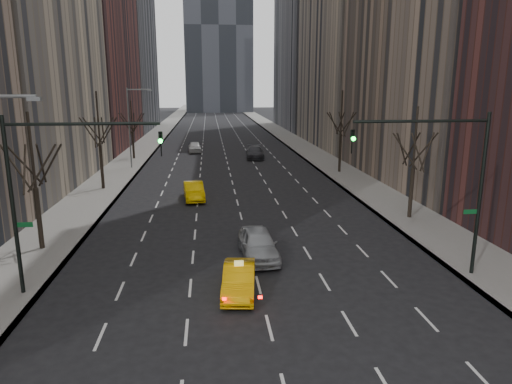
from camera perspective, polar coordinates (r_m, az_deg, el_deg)
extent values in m
cube|color=slate|center=(79.40, -13.19, 6.07)|extent=(4.50, 320.00, 0.15)
cube|color=slate|center=(80.07, 4.58, 6.42)|extent=(4.50, 320.00, 0.15)
cylinder|color=black|center=(28.95, -25.49, -2.99)|extent=(0.28, 0.28, 3.57)
cylinder|color=black|center=(28.20, -26.26, 4.68)|extent=(0.16, 0.16, 4.25)
cylinder|color=black|center=(29.06, -25.25, 3.20)|extent=(0.42, 1.80, 2.52)
cylinder|color=black|center=(28.33, -24.35, 3.06)|extent=(1.74, 0.72, 2.52)
cylinder|color=black|center=(27.59, -25.18, 2.73)|extent=(1.46, 1.25, 2.52)
cylinder|color=black|center=(27.60, -26.96, 2.56)|extent=(0.42, 1.80, 2.52)
cylinder|color=black|center=(28.35, -27.81, 2.71)|extent=(1.74, 0.72, 2.52)
cylinder|color=black|center=(29.07, -26.94, 3.03)|extent=(1.46, 1.25, 2.52)
cylinder|color=black|center=(43.93, -18.72, 3.00)|extent=(0.28, 0.28, 3.99)
cylinder|color=black|center=(43.43, -19.14, 8.68)|extent=(0.16, 0.16, 4.75)
cylinder|color=black|center=(44.31, -18.60, 7.31)|extent=(0.42, 1.80, 2.52)
cylinder|color=black|center=(43.63, -17.90, 7.27)|extent=(1.74, 0.72, 2.52)
cylinder|color=black|center=(42.84, -18.33, 7.15)|extent=(1.46, 1.25, 2.52)
cylinder|color=black|center=(42.73, -19.48, 7.05)|extent=(0.42, 1.80, 2.52)
cylinder|color=black|center=(43.42, -20.16, 7.08)|extent=(1.74, 0.72, 2.52)
cylinder|color=black|center=(44.21, -19.71, 7.21)|extent=(1.46, 1.25, 2.52)
cylinder|color=black|center=(61.47, -15.09, 5.65)|extent=(0.28, 0.28, 3.36)
cylinder|color=black|center=(61.13, -15.29, 9.07)|extent=(0.16, 0.16, 4.00)
cylinder|color=black|center=(61.99, -14.99, 8.42)|extent=(0.42, 1.80, 2.52)
cylinder|color=black|center=(61.35, -14.45, 8.40)|extent=(1.74, 0.72, 2.52)
cylinder|color=black|center=(60.53, -14.71, 8.33)|extent=(1.46, 1.25, 2.52)
cylinder|color=black|center=(60.37, -15.52, 8.27)|extent=(0.42, 1.80, 2.52)
cylinder|color=black|center=(61.03, -16.05, 8.29)|extent=(1.74, 0.72, 2.52)
cylinder|color=black|center=(61.83, -15.78, 8.36)|extent=(1.46, 1.25, 2.52)
cylinder|color=black|center=(34.19, 18.81, -0.09)|extent=(0.28, 0.28, 3.57)
cylinder|color=black|center=(33.56, 19.30, 6.43)|extent=(0.16, 0.16, 4.25)
cylinder|color=black|center=(34.49, 18.83, 5.12)|extent=(0.42, 1.80, 2.52)
cylinder|color=black|center=(34.28, 20.21, 4.97)|extent=(1.74, 0.72, 2.52)
cylinder|color=black|center=(33.46, 20.61, 4.76)|extent=(1.46, 1.25, 2.52)
cylinder|color=black|center=(32.85, 19.57, 4.70)|extent=(0.42, 1.80, 2.52)
cylinder|color=black|center=(33.07, 18.13, 4.86)|extent=(1.74, 0.72, 2.52)
cylinder|color=black|center=(33.90, 17.78, 5.07)|extent=(1.46, 1.25, 2.52)
cylinder|color=black|center=(50.77, 10.45, 4.76)|extent=(0.28, 0.28, 3.99)
cylinder|color=black|center=(50.34, 10.66, 9.68)|extent=(0.16, 0.16, 4.75)
cylinder|color=black|center=(51.27, 10.50, 8.46)|extent=(0.42, 1.80, 2.52)
cylinder|color=black|center=(50.93, 11.40, 8.39)|extent=(1.74, 0.72, 2.52)
cylinder|color=black|center=(50.08, 11.52, 8.31)|extent=(1.46, 1.25, 2.52)
cylinder|color=black|center=(49.56, 10.72, 8.30)|extent=(0.42, 1.80, 2.52)
cylinder|color=black|center=(49.91, 9.80, 8.37)|extent=(1.74, 0.72, 2.52)
cylinder|color=black|center=(50.77, 9.71, 8.45)|extent=(1.46, 1.25, 2.52)
cylinder|color=black|center=(22.57, -28.11, -1.72)|extent=(0.18, 0.18, 8.00)
cylinder|color=black|center=(20.97, -20.86, 7.96)|extent=(6.50, 0.14, 0.14)
imported|color=black|center=(20.47, -11.80, 5.90)|extent=(0.18, 0.22, 1.10)
sphere|color=#0CFF33|center=(20.28, -11.87, 6.26)|extent=(0.20, 0.20, 0.20)
cube|color=#0C5926|center=(22.62, -26.96, -3.67)|extent=(0.70, 0.04, 0.22)
cylinder|color=black|center=(24.58, 26.21, -0.41)|extent=(0.18, 0.18, 8.00)
cylinder|color=black|center=(22.50, 20.03, 8.32)|extent=(6.50, 0.14, 0.14)
imported|color=black|center=(21.38, 11.92, 6.19)|extent=(0.18, 0.22, 1.10)
sphere|color=#0CFF33|center=(21.19, 12.09, 6.53)|extent=(0.20, 0.20, 0.20)
cube|color=#0C5926|center=(24.56, 25.23, -2.25)|extent=(0.70, 0.04, 0.22)
cylinder|color=slate|center=(19.78, -29.33, 10.40)|extent=(2.60, 0.14, 0.14)
cube|color=slate|center=(19.35, -25.98, 10.42)|extent=(0.50, 0.22, 0.15)
cylinder|color=slate|center=(54.17, -15.57, 7.68)|extent=(0.16, 0.16, 9.00)
cylinder|color=slate|center=(53.77, -14.46, 12.30)|extent=(2.60, 0.14, 0.14)
cube|color=slate|center=(53.61, -13.15, 12.26)|extent=(0.50, 0.22, 0.15)
imported|color=#E7A004|center=(21.30, -2.14, -10.85)|extent=(1.86, 4.22, 1.35)
imported|color=gray|center=(25.40, 0.30, -6.48)|extent=(2.16, 4.85, 1.62)
imported|color=#F8C005|center=(38.59, -7.77, 0.12)|extent=(2.01, 4.61, 1.47)
imported|color=#303035|center=(60.36, -0.13, 4.98)|extent=(2.55, 5.61, 1.59)
imported|color=silver|center=(66.48, -7.65, 5.59)|extent=(2.04, 4.62, 1.54)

